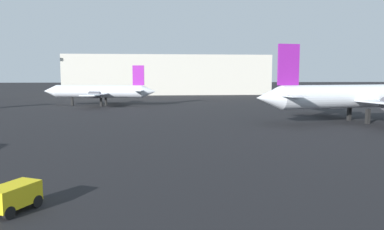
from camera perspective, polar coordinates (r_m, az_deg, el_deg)
name	(u,v)px	position (r m, az deg, el deg)	size (l,w,h in m)	color
airplane_on_taxiway	(365,96)	(56.50, 24.75, 2.61)	(33.00, 27.79, 10.31)	silver
airplane_far_left	(100,91)	(79.97, -13.76, 3.50)	(23.82, 18.59, 8.30)	silver
baggage_cart	(14,196)	(20.08, -25.42, -11.02)	(2.26, 2.73, 1.30)	gold
terminal_building	(168,75)	(129.87, -3.70, 6.09)	(65.10, 26.17, 12.62)	beige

